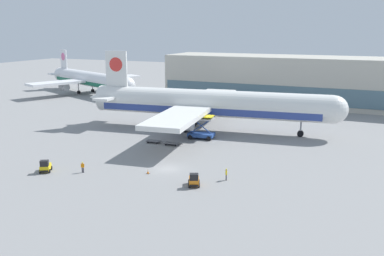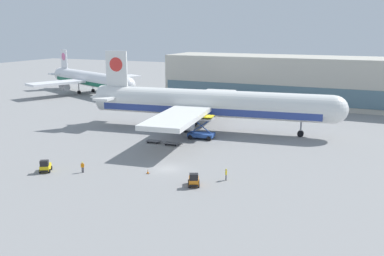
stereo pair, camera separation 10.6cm
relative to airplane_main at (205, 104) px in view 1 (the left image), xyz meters
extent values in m
plane|color=gray|center=(4.69, -27.42, -5.84)|extent=(400.00, 400.00, 0.00)
cube|color=#BCB7A8|center=(17.69, 42.87, 1.16)|extent=(90.00, 18.00, 14.00)
cube|color=slate|center=(17.69, 33.77, -1.99)|extent=(88.20, 0.20, 4.90)
cylinder|color=white|center=(0.79, 0.10, 0.26)|extent=(52.32, 12.05, 5.80)
cube|color=#2D428E|center=(0.79, 0.10, -1.04)|extent=(48.18, 11.43, 1.45)
sphere|color=white|center=(26.60, 3.24, 0.26)|extent=(5.68, 5.68, 5.68)
cone|color=white|center=(-25.02, -3.05, 0.26)|extent=(7.00, 6.24, 5.51)
cube|color=white|center=(-20.89, -2.55, 7.16)|extent=(5.22, 1.07, 8.00)
cylinder|color=red|center=(-20.89, -2.55, 8.12)|extent=(3.24, 0.93, 3.20)
cube|color=white|center=(-21.93, -2.67, 0.84)|extent=(5.15, 13.34, 0.50)
cube|color=white|center=(-1.79, -0.22, -0.46)|extent=(13.75, 48.62, 0.90)
cylinder|color=#9EA0A5|center=(-0.57, -10.22, -2.26)|extent=(4.51, 3.29, 2.80)
cylinder|color=#9EA0A5|center=(-3.01, 9.79, -2.26)|extent=(4.51, 3.29, 2.80)
cylinder|color=#9EA0A5|center=(20.40, 2.49, -3.19)|extent=(0.36, 0.36, 4.00)
cylinder|color=black|center=(20.40, 2.49, -5.19)|extent=(1.40, 1.05, 1.30)
cylinder|color=#9EA0A5|center=(-2.96, -3.58, -3.19)|extent=(0.36, 0.36, 4.00)
cylinder|color=black|center=(-2.96, -3.58, -5.19)|extent=(1.40, 1.05, 1.30)
cylinder|color=#9EA0A5|center=(-3.73, 2.77, -3.19)|extent=(0.36, 0.36, 4.00)
cylinder|color=black|center=(-3.73, 2.77, -5.19)|extent=(1.40, 1.05, 1.30)
cylinder|color=white|center=(-56.01, 33.87, -0.64)|extent=(42.66, 22.10, 4.94)
cube|color=#196B4C|center=(-56.01, 33.87, -1.75)|extent=(39.36, 20.61, 1.24)
sphere|color=white|center=(-35.66, 25.09, -0.64)|extent=(4.85, 4.85, 4.85)
cone|color=white|center=(-76.36, 42.65, -0.64)|extent=(6.85, 6.47, 4.70)
cube|color=white|center=(-73.11, 41.25, 5.24)|extent=(4.22, 2.10, 6.82)
cylinder|color=pink|center=(-73.11, 41.25, 6.06)|extent=(2.69, 1.51, 2.73)
cube|color=white|center=(-73.92, 41.60, -0.15)|extent=(7.21, 11.39, 0.43)
cube|color=white|center=(-58.05, 34.75, -1.26)|extent=(22.48, 40.27, 0.77)
cylinder|color=#9EA0A5|center=(-61.45, 26.86, -2.79)|extent=(4.23, 3.61, 2.39)
cylinder|color=#9EA0A5|center=(-54.64, 42.64, -2.79)|extent=(4.23, 3.61, 2.39)
cylinder|color=#9EA0A5|center=(-40.55, 27.20, -3.58)|extent=(0.31, 0.31, 3.41)
cylinder|color=black|center=(-40.55, 27.20, -5.29)|extent=(1.32, 1.14, 1.11)
cylinder|color=#9EA0A5|center=(-60.35, 32.77, -3.58)|extent=(0.31, 0.31, 3.41)
cylinder|color=black|center=(-60.35, 32.77, -5.29)|extent=(1.32, 1.14, 1.11)
cylinder|color=#9EA0A5|center=(-58.19, 37.78, -3.58)|extent=(0.31, 0.31, 3.41)
cylinder|color=black|center=(-58.19, 37.78, -5.29)|extent=(1.32, 1.14, 1.11)
cube|color=#284C99|center=(2.08, -7.06, -5.04)|extent=(5.52, 3.61, 0.70)
cube|color=#B2B2B7|center=(2.08, -7.06, -1.70)|extent=(5.25, 3.43, 0.30)
cube|color=yellow|center=(2.08, -7.06, -1.15)|extent=(5.25, 3.43, 0.08)
cube|color=#284C99|center=(2.08, -7.06, -3.19)|extent=(4.24, 0.67, 3.12)
cube|color=#284C99|center=(2.08, -7.06, -3.19)|extent=(4.24, 0.67, 3.12)
cylinder|color=black|center=(3.84, -5.34, -5.39)|extent=(0.94, 0.47, 0.90)
cylinder|color=black|center=(4.20, -8.32, -5.39)|extent=(0.94, 0.47, 0.90)
cylinder|color=black|center=(-0.04, -5.81, -5.39)|extent=(0.94, 0.47, 0.90)
cylinder|color=black|center=(0.33, -8.79, -5.39)|extent=(0.94, 0.47, 0.90)
cube|color=orange|center=(11.51, -32.47, -5.14)|extent=(2.22, 2.67, 0.80)
cube|color=black|center=(11.77, -33.06, -4.29)|extent=(1.50, 1.33, 0.90)
cube|color=black|center=(12.01, -33.59, -5.42)|extent=(1.22, 0.66, 0.24)
cylinder|color=black|center=(12.47, -32.92, -5.54)|extent=(0.46, 0.65, 0.60)
cylinder|color=black|center=(11.19, -33.49, -5.54)|extent=(0.46, 0.65, 0.60)
cylinder|color=black|center=(11.82, -31.45, -5.54)|extent=(0.46, 0.65, 0.60)
cylinder|color=black|center=(10.54, -32.02, -5.54)|extent=(0.46, 0.65, 0.60)
cube|color=yellow|center=(-12.29, -36.19, -5.14)|extent=(2.39, 2.69, 0.80)
cube|color=black|center=(-11.95, -36.75, -4.29)|extent=(1.53, 1.41, 0.90)
cube|color=black|center=(-11.65, -37.24, -5.42)|extent=(1.16, 0.79, 0.24)
cylinder|color=black|center=(-11.27, -36.52, -5.54)|extent=(0.52, 0.64, 0.60)
cylinder|color=black|center=(-12.47, -37.24, -5.54)|extent=(0.52, 0.64, 0.60)
cylinder|color=black|center=(-12.11, -35.14, -5.54)|extent=(0.52, 0.64, 0.60)
cylinder|color=black|center=(-13.31, -35.87, -5.54)|extent=(0.52, 0.64, 0.60)
cube|color=#56565B|center=(-5.10, -14.19, -5.42)|extent=(2.92, 1.73, 0.12)
cube|color=#56565B|center=(-3.26, -14.03, -5.42)|extent=(0.90, 0.16, 0.08)
cylinder|color=black|center=(-4.18, -13.47, -5.66)|extent=(0.37, 0.17, 0.36)
cylinder|color=black|center=(-4.07, -14.74, -5.66)|extent=(0.37, 0.17, 0.36)
cylinder|color=black|center=(-6.13, -13.63, -5.66)|extent=(0.37, 0.17, 0.36)
cylinder|color=black|center=(-6.02, -14.90, -5.66)|extent=(0.37, 0.17, 0.36)
cube|color=#56565B|center=(-1.10, -14.25, -5.42)|extent=(2.92, 1.73, 0.12)
cube|color=#56565B|center=(0.75, -14.09, -5.42)|extent=(0.90, 0.16, 0.08)
cylinder|color=black|center=(-0.18, -13.53, -5.66)|extent=(0.37, 0.17, 0.36)
cylinder|color=black|center=(-0.07, -14.80, -5.66)|extent=(0.37, 0.17, 0.36)
cylinder|color=black|center=(-2.13, -13.69, -5.66)|extent=(0.37, 0.17, 0.36)
cylinder|color=black|center=(-2.02, -14.96, -5.66)|extent=(0.37, 0.17, 0.36)
cylinder|color=black|center=(15.03, -28.62, -5.41)|extent=(0.14, 0.14, 0.86)
cylinder|color=black|center=(14.96, -28.43, -5.41)|extent=(0.14, 0.14, 0.86)
cube|color=yellow|center=(15.00, -28.52, -4.66)|extent=(0.34, 0.42, 0.65)
cylinder|color=yellow|center=(15.09, -28.75, -4.62)|extent=(0.09, 0.09, 0.58)
cylinder|color=yellow|center=(14.91, -28.30, -4.62)|extent=(0.09, 0.09, 0.58)
sphere|color=#846047|center=(15.00, -28.52, -4.22)|extent=(0.23, 0.23, 0.23)
sphere|color=yellow|center=(15.00, -28.52, -4.15)|extent=(0.22, 0.22, 0.22)
cylinder|color=black|center=(-6.71, -34.30, -5.43)|extent=(0.14, 0.14, 0.83)
cylinder|color=black|center=(-6.51, -34.25, -5.43)|extent=(0.14, 0.14, 0.83)
cube|color=orange|center=(-6.61, -34.28, -4.70)|extent=(0.40, 0.30, 0.62)
cylinder|color=orange|center=(-6.84, -34.34, -4.67)|extent=(0.09, 0.09, 0.56)
cylinder|color=orange|center=(-6.38, -34.22, -4.67)|extent=(0.09, 0.09, 0.56)
sphere|color=#846047|center=(-6.61, -34.28, -4.28)|extent=(0.22, 0.22, 0.22)
sphere|color=yellow|center=(-6.61, -34.28, -4.22)|extent=(0.21, 0.21, 0.21)
cube|color=black|center=(2.96, -30.65, -5.82)|extent=(0.40, 0.40, 0.04)
cone|color=orange|center=(2.96, -30.65, -5.45)|extent=(0.32, 0.32, 0.71)
cylinder|color=white|center=(2.96, -30.65, -5.41)|extent=(0.19, 0.19, 0.10)
camera|label=1|loc=(34.54, -85.37, 16.03)|focal=40.00mm
camera|label=2|loc=(34.64, -85.32, 16.03)|focal=40.00mm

